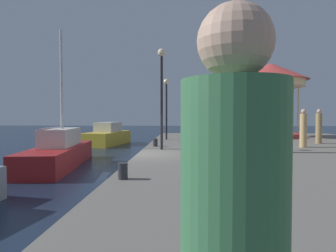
% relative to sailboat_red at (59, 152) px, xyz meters
% --- Properties ---
extents(ground_plane, '(120.00, 120.00, 0.00)m').
position_rel_sailboat_red_xyz_m(ground_plane, '(3.89, -1.31, -0.67)').
color(ground_plane, '#162338').
extents(quay_dock, '(14.77, 29.61, 0.80)m').
position_rel_sailboat_red_xyz_m(quay_dock, '(11.28, -1.31, -0.27)').
color(quay_dock, slate).
rests_on(quay_dock, ground).
extents(sailboat_red, '(2.55, 7.00, 6.48)m').
position_rel_sailboat_red_xyz_m(sailboat_red, '(0.00, 0.00, 0.00)').
color(sailboat_red, maroon).
rests_on(sailboat_red, ground).
extents(motorboat_yellow, '(3.02, 5.69, 1.85)m').
position_rel_sailboat_red_xyz_m(motorboat_yellow, '(-0.38, 10.49, 0.03)').
color(motorboat_yellow, gold).
rests_on(motorboat_yellow, ground).
extents(carousel, '(5.32, 5.32, 5.46)m').
position_rel_sailboat_red_xyz_m(carousel, '(12.28, 8.78, 4.21)').
color(carousel, '#B23333').
rests_on(carousel, quay_dock).
extents(lamp_post_near_edge, '(0.36, 0.36, 4.66)m').
position_rel_sailboat_red_xyz_m(lamp_post_near_edge, '(4.79, 0.17, 3.28)').
color(lamp_post_near_edge, black).
rests_on(lamp_post_near_edge, quay_dock).
extents(lamp_post_mid_promenade, '(0.36, 0.36, 4.01)m').
position_rel_sailboat_red_xyz_m(lamp_post_mid_promenade, '(4.71, 6.09, 2.89)').
color(lamp_post_mid_promenade, black).
rests_on(lamp_post_mid_promenade, quay_dock).
extents(bollard_north, '(0.24, 0.24, 0.40)m').
position_rel_sailboat_red_xyz_m(bollard_north, '(4.28, -6.35, 0.33)').
color(bollard_north, '#2D2D33').
rests_on(bollard_north, quay_dock).
extents(bollard_south, '(0.24, 0.24, 0.40)m').
position_rel_sailboat_red_xyz_m(bollard_south, '(4.37, 1.55, 0.33)').
color(bollard_south, '#2D2D33').
rests_on(bollard_south, quay_dock).
extents(person_mid_promenade, '(0.34, 0.34, 1.95)m').
position_rel_sailboat_red_xyz_m(person_mid_promenade, '(13.49, 3.63, 1.04)').
color(person_mid_promenade, '#937A4C').
rests_on(person_mid_promenade, quay_dock).
extents(person_by_the_water, '(0.34, 0.34, 1.82)m').
position_rel_sailboat_red_xyz_m(person_by_the_water, '(9.91, -0.72, 0.98)').
color(person_by_the_water, '#937A4C').
rests_on(person_by_the_water, quay_dock).
extents(person_near_carousel, '(0.34, 0.34, 1.91)m').
position_rel_sailboat_red_xyz_m(person_near_carousel, '(11.78, 1.50, 1.02)').
color(person_near_carousel, tan).
rests_on(person_near_carousel, quay_dock).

